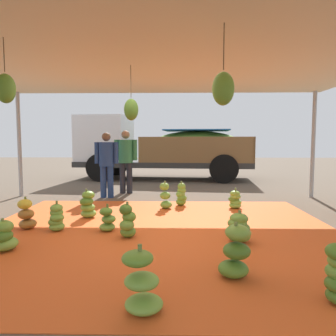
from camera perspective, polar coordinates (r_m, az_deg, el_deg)
name	(u,v)px	position (r m, az deg, el deg)	size (l,w,h in m)	color
ground_plane	(164,199)	(7.96, -0.64, -5.58)	(40.00, 40.00, 0.00)	brown
tarp_orange	(158,233)	(5.04, -1.79, -11.73)	(5.81, 5.21, 0.01)	#E05B23
tent_canopy	(157,57)	(4.89, -2.05, 19.44)	(8.00, 7.00, 2.76)	#9EA0A5
banana_bunch_1	(235,200)	(6.93, 12.07, -5.67)	(0.37, 0.38, 0.44)	#75A83D
banana_bunch_2	(88,205)	(6.12, -14.34, -6.59)	(0.40, 0.42, 0.55)	#75A83D
banana_bunch_3	(239,229)	(4.66, 12.79, -10.67)	(0.45, 0.49, 0.46)	#6B9E38
banana_bunch_4	(141,284)	(2.83, -4.88, -20.24)	(0.38, 0.33, 0.58)	#75A83D
banana_bunch_5	(3,237)	(4.75, -27.82, -10.96)	(0.47, 0.46, 0.43)	#75A83D
banana_bunch_6	(181,195)	(7.06, 2.43, -4.91)	(0.28, 0.28, 0.54)	#60932D
banana_bunch_7	(56,218)	(5.41, -19.58, -8.58)	(0.35, 0.34, 0.49)	#75A83D
banana_bunch_8	(107,220)	(5.17, -10.95, -9.27)	(0.31, 0.34, 0.45)	#75A83D
banana_bunch_9	(236,253)	(3.53, 12.15, -14.84)	(0.43, 0.43, 0.59)	#518428
banana_bunch_10	(128,222)	(4.78, -7.35, -9.69)	(0.33, 0.36, 0.54)	#60932D
banana_bunch_12	(26,215)	(5.69, -24.31, -7.82)	(0.39, 0.39, 0.53)	#996628
banana_bunch_13	(165,197)	(6.74, -0.49, -5.23)	(0.32, 0.32, 0.59)	#6B9E38
cargo_truck_main	(159,147)	(12.09, -1.73, 3.80)	(6.65, 2.88, 2.40)	#2D2D2D
worker_0	(126,157)	(8.77, -7.67, 2.03)	(0.64, 0.39, 1.74)	#26262D
worker_1	(107,160)	(8.16, -11.09, 1.46)	(0.61, 0.37, 1.67)	navy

